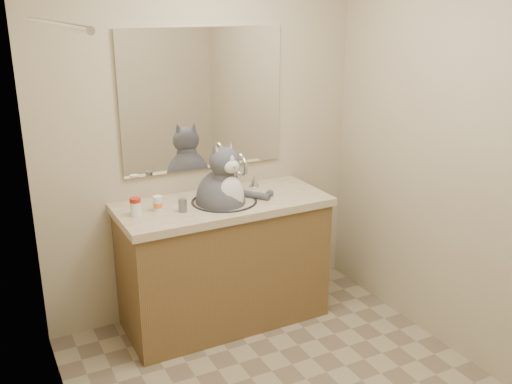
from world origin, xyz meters
TOP-DOWN VIEW (x-y plane):
  - room at (0.00, 0.00)m, footprint 2.22×2.52m
  - vanity at (0.00, 0.96)m, footprint 1.34×0.59m
  - mirror at (0.00, 1.24)m, footprint 1.10×0.02m
  - shower_curtain at (-1.05, 0.10)m, footprint 0.02×1.30m
  - cat at (-0.02, 0.93)m, footprint 0.49×0.40m
  - pill_bottle_redcap at (-0.56, 0.96)m, footprint 0.08×0.08m
  - pill_bottle_orange at (-0.42, 0.98)m, footprint 0.06×0.06m
  - grey_canister at (-0.29, 0.90)m, footprint 0.05×0.05m

SIDE VIEW (x-z plane):
  - vanity at x=0.00m, z-range -0.12..1.00m
  - cat at x=-0.02m, z-range 0.58..1.19m
  - grey_canister at x=-0.29m, z-range 0.85..0.93m
  - pill_bottle_orange at x=-0.42m, z-range 0.85..0.94m
  - pill_bottle_redcap at x=-0.56m, z-range 0.85..0.96m
  - shower_curtain at x=-1.05m, z-range 0.06..2.00m
  - room at x=0.00m, z-range -0.01..2.41m
  - mirror at x=0.00m, z-range 1.00..1.90m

